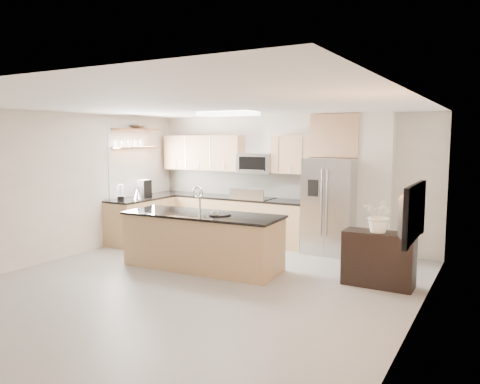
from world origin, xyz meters
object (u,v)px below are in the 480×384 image
Objects in this scene: platter at (219,214)px; kettle at (138,194)px; flower_vase at (380,206)px; microwave at (256,163)px; cup at (215,214)px; refrigerator at (331,206)px; coffee_maker at (144,189)px; island at (203,241)px; blender at (121,194)px; credenza at (379,259)px; bowl at (138,126)px; television at (404,212)px; range at (253,220)px.

kettle reaches higher than platter.
flower_vase is at bearing 9.59° from platter.
microwave reaches higher than kettle.
flower_vase is at bearing 12.56° from cup.
kettle is (-3.68, -1.16, 0.13)m from refrigerator.
refrigerator is at bearing -5.86° from microwave.
platter is 2.66m from kettle.
coffee_maker reaches higher than platter.
island is 3.53× the size of flower_vase.
blender is 0.72m from coffee_maker.
refrigerator reaches higher than credenza.
blender is (-2.08, -1.76, -0.57)m from microwave.
island is at bearing -171.37° from flower_vase.
blender is 1.52m from bowl.
platter is 2.60m from blender.
coffee_maker is at bearing 149.37° from island.
kettle is at bearing 174.76° from flower_vase.
television is at bearing -19.07° from platter.
cup reaches higher than credenza.
platter is at bearing -170.41° from flower_vase.
coffee_maker is (-2.25, 1.17, 0.63)m from island.
refrigerator is 16.29× the size of cup.
kettle is 0.31× the size of flower_vase.
microwave is 2.12× the size of coffee_maker.
flower_vase is at bearing -29.57° from range.
coffee_maker is (-2.09, -0.92, 0.62)m from range.
coffee_maker is at bearing -166.96° from refrigerator.
flower_vase is (5.00, -0.03, 0.12)m from blender.
island is 11.32× the size of kettle.
island is 7.06× the size of bowl.
blender reaches higher than kettle.
coffee_maker is at bearing -6.20° from bowl.
range is 2.71m from blender.
kettle is at bearing 158.32° from cup.
coffee_maker is (-0.07, 0.29, 0.07)m from kettle.
platter is at bearing 91.38° from cup.
island reaches higher than kettle.
kettle is 1.41m from bowl.
cup is at bearing 73.16° from television.
kettle is 0.66× the size of coffee_maker.
credenza is 1.31× the size of flower_vase.
microwave is 0.71× the size of television.
platter is (-0.00, 0.13, -0.03)m from cup.
blender is at bearing -76.62° from bowl.
flower_vase is at bearing -31.38° from microwave.
island is (0.16, -2.21, -1.17)m from microwave.
coffee_maker reaches higher than cup.
blender is (-2.08, -1.63, 0.59)m from range.
range is 2.42m from kettle.
coffee_maker reaches higher than credenza.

